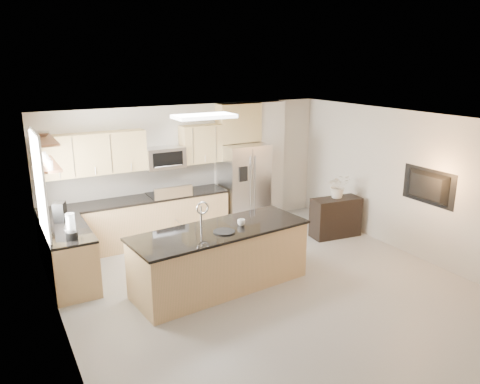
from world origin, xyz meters
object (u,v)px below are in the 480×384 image
range (169,216)px  microwave (165,158)px  refrigerator (243,186)px  island (221,258)px  platter (224,232)px  coffee_maker (60,213)px  blender (71,228)px  television (425,187)px  credenza (336,217)px  kettle (69,222)px  cup (241,222)px  bowl (41,134)px  flower_vase (339,180)px

range → microwave: (0.00, 0.12, 1.16)m
range → refrigerator: 1.71m
refrigerator → island: (-1.69, -2.29, -0.41)m
platter → coffee_maker: size_ratio=1.02×
platter → blender: 2.23m
microwave → television: size_ratio=0.71×
credenza → kettle: 5.07m
microwave → credenza: size_ratio=0.76×
blender → coffee_maker: bearing=91.3°
kettle → range: bearing=27.4°
kettle → television: television is taller
cup → coffee_maker: (-2.42, 1.68, 0.06)m
bowl → cup: bearing=-32.0°
coffee_maker → flower_vase: bearing=-8.6°
coffee_maker → kettle: bearing=-79.5°
credenza → flower_vase: (0.05, 0.03, 0.76)m
flower_vase → island: bearing=-163.9°
platter → range: bearing=89.0°
cup → bowl: bowl is taller
blender → flower_vase: size_ratio=0.55×
cup → kettle: kettle is taller
range → island: (-0.03, -2.33, 0.01)m
island → credenza: (3.02, 0.85, -0.09)m
microwave → island: bearing=-90.8°
television → range: bearing=48.4°
island → blender: 2.26m
bowl → range: bearing=18.3°
island → platter: bearing=-99.0°
range → credenza: (2.99, -1.48, -0.07)m
range → platter: (-0.04, -2.49, 0.50)m
flower_vase → platter: bearing=-161.3°
range → island: island is taller
blender → bowl: 1.54m
credenza → cup: cup is taller
credenza → bowl: size_ratio=2.91×
island → bowl: 3.32m
refrigerator → platter: bearing=-124.9°
credenza → platter: size_ratio=3.01×
kettle → coffee_maker: size_ratio=0.71×
coffee_maker → television: 6.12m
flower_vase → refrigerator: bearing=134.5°
television → coffee_maker: bearing=66.4°
cup → microwave: bearing=97.5°
range → flower_vase: size_ratio=1.58×
kettle → bowl: bearing=126.6°
kettle → bowl: (-0.23, 0.30, 1.36)m
flower_vase → television: television is taller
microwave → blender: size_ratio=1.90×
platter → blender: size_ratio=0.83×
credenza → television: television is taller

